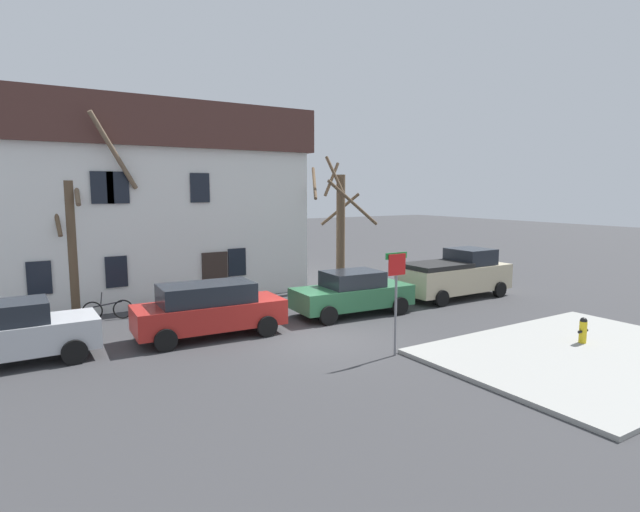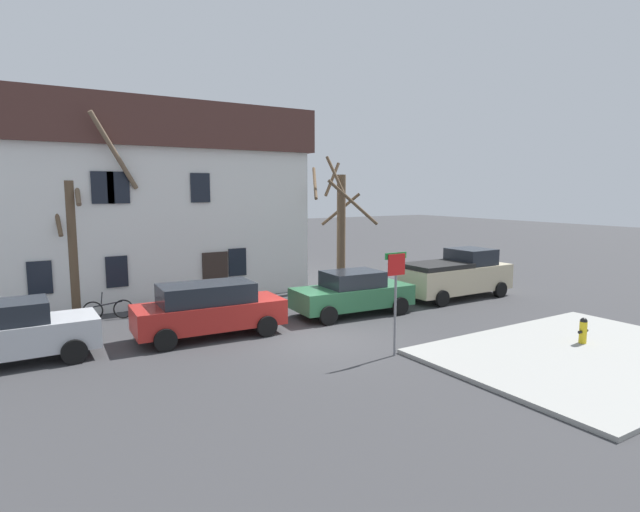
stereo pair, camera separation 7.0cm
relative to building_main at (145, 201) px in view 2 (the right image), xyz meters
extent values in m
plane|color=#38383A|center=(2.55, -11.47, -4.22)|extent=(120.00, 120.00, 0.00)
cube|color=#999993|center=(8.05, -16.99, -4.16)|extent=(8.69, 6.30, 0.12)
cube|color=white|center=(0.00, 0.00, -1.02)|extent=(12.70, 8.49, 6.40)
cube|color=#4C2D28|center=(0.00, 0.00, 3.13)|extent=(13.20, 8.99, 1.89)
cube|color=#2D231E|center=(1.76, -4.29, -3.17)|extent=(1.10, 0.12, 2.10)
cube|color=black|center=(-4.78, -4.28, -2.62)|extent=(0.80, 0.08, 1.20)
cube|color=black|center=(-2.18, -4.28, -2.62)|extent=(0.80, 0.08, 1.20)
cube|color=black|center=(2.78, -4.28, -2.62)|extent=(0.80, 0.08, 1.20)
cube|color=black|center=(-2.53, -4.28, 0.58)|extent=(0.80, 0.08, 1.20)
cube|color=black|center=(-1.97, -4.28, 0.58)|extent=(0.80, 0.08, 1.20)
cube|color=black|center=(1.22, -4.28, 0.58)|extent=(0.80, 0.08, 1.20)
cylinder|color=brown|center=(-3.66, -4.08, -1.69)|extent=(0.45, 0.45, 5.05)
cylinder|color=brown|center=(-3.71, -3.15, 0.25)|extent=(1.99, 0.28, 2.56)
cylinder|color=brown|center=(-4.10, -4.14, -0.33)|extent=(0.30, 1.06, 1.68)
cylinder|color=brown|center=(-3.70, -3.41, -0.10)|extent=(1.47, 0.26, 1.72)
cylinder|color=brown|center=(-4.07, -3.37, 0.14)|extent=(1.62, 1.04, 2.53)
cylinder|color=brown|center=(-3.95, -3.53, -0.12)|extent=(1.30, 0.79, 2.10)
cylinder|color=brown|center=(-2.46, -3.86, -0.84)|extent=(0.50, 0.50, 6.76)
cylinder|color=brown|center=(-2.85, -2.98, 1.66)|extent=(1.93, 1.00, 2.08)
cylinder|color=brown|center=(-3.37, -3.81, 0.89)|extent=(0.28, 1.95, 1.97)
cylinder|color=brown|center=(-2.13, -4.66, 1.90)|extent=(1.80, 0.88, 2.78)
cylinder|color=brown|center=(8.03, -4.57, -1.50)|extent=(0.42, 0.42, 5.43)
cylinder|color=brown|center=(6.93, -3.96, 0.83)|extent=(1.38, 2.35, 1.58)
cylinder|color=brown|center=(8.53, -3.80, -0.46)|extent=(1.71, 1.17, 1.64)
cylinder|color=brown|center=(7.57, -4.72, 1.21)|extent=(0.48, 1.10, 1.73)
cylinder|color=brown|center=(7.86, -5.81, -0.09)|extent=(2.58, 0.51, 2.11)
cylinder|color=brown|center=(7.84, -4.08, 1.00)|extent=(1.16, 0.58, 1.64)
cube|color=#B7BABF|center=(-5.93, -9.01, -3.48)|extent=(4.60, 1.73, 0.83)
cube|color=#1E232B|center=(-5.93, -9.01, -2.77)|extent=(2.12, 1.51, 0.58)
cylinder|color=black|center=(-4.36, -8.16, -3.88)|extent=(0.68, 0.22, 0.68)
cylinder|color=black|center=(-4.37, -9.87, -3.88)|extent=(0.68, 0.22, 0.68)
cube|color=#AD231E|center=(-0.30, -9.29, -3.49)|extent=(4.83, 2.07, 0.81)
cube|color=#1E232B|center=(-0.40, -9.29, -2.78)|extent=(3.02, 1.74, 0.62)
cylinder|color=black|center=(1.36, -8.51, -3.88)|extent=(0.69, 0.26, 0.68)
cylinder|color=black|center=(1.25, -10.28, -3.88)|extent=(0.69, 0.26, 0.68)
cylinder|color=black|center=(-1.85, -8.31, -3.88)|extent=(0.69, 0.26, 0.68)
cylinder|color=black|center=(-1.96, -10.08, -3.88)|extent=(0.69, 0.26, 0.68)
cube|color=#2D6B42|center=(5.32, -9.33, -3.51)|extent=(4.69, 2.11, 0.77)
cube|color=#1E232B|center=(5.32, -9.33, -2.84)|extent=(2.21, 1.73, 0.58)
cylinder|color=black|center=(6.93, -8.53, -3.88)|extent=(0.69, 0.26, 0.68)
cylinder|color=black|center=(6.81, -10.34, -3.88)|extent=(0.69, 0.26, 0.68)
cylinder|color=black|center=(3.83, -8.33, -3.88)|extent=(0.69, 0.26, 0.68)
cylinder|color=black|center=(3.71, -10.13, -3.88)|extent=(0.69, 0.26, 0.68)
cube|color=#C6B793|center=(10.94, -9.21, -3.35)|extent=(5.23, 2.03, 1.10)
cube|color=#1E232B|center=(11.88, -9.22, -2.45)|extent=(1.68, 1.76, 0.70)
cube|color=black|center=(9.80, -9.20, -2.70)|extent=(2.72, 1.93, 0.20)
cylinder|color=black|center=(12.72, -8.23, -3.88)|extent=(0.68, 0.23, 0.68)
cylinder|color=black|center=(12.71, -10.22, -3.88)|extent=(0.68, 0.23, 0.68)
cylinder|color=black|center=(9.18, -8.21, -3.88)|extent=(0.68, 0.23, 0.68)
cylinder|color=black|center=(9.16, -10.19, -3.88)|extent=(0.68, 0.23, 0.68)
cylinder|color=gold|center=(8.84, -16.34, -3.77)|extent=(0.22, 0.22, 0.66)
sphere|color=black|center=(8.84, -16.34, -3.42)|extent=(0.21, 0.21, 0.21)
cylinder|color=black|center=(8.68, -16.34, -3.73)|extent=(0.10, 0.09, 0.09)
cylinder|color=black|center=(9.00, -16.34, -3.73)|extent=(0.10, 0.09, 0.09)
cylinder|color=slate|center=(3.50, -13.96, -2.75)|extent=(0.07, 0.07, 2.93)
cube|color=red|center=(3.50, -13.98, -1.58)|extent=(0.60, 0.03, 0.60)
cube|color=#1E8C38|center=(3.50, -13.94, -1.33)|extent=(0.76, 0.02, 0.18)
torus|color=black|center=(-2.21, -5.36, -3.86)|extent=(0.70, 0.22, 0.71)
torus|color=black|center=(-3.22, -5.10, -3.86)|extent=(0.70, 0.22, 0.71)
cylinder|color=black|center=(-2.71, -5.23, -3.64)|extent=(0.98, 0.29, 0.19)
cylinder|color=black|center=(-2.91, -5.18, -3.41)|extent=(0.10, 0.06, 0.45)
camera|label=1|loc=(-5.87, -24.82, 0.49)|focal=28.73mm
camera|label=2|loc=(-5.81, -24.86, 0.49)|focal=28.73mm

